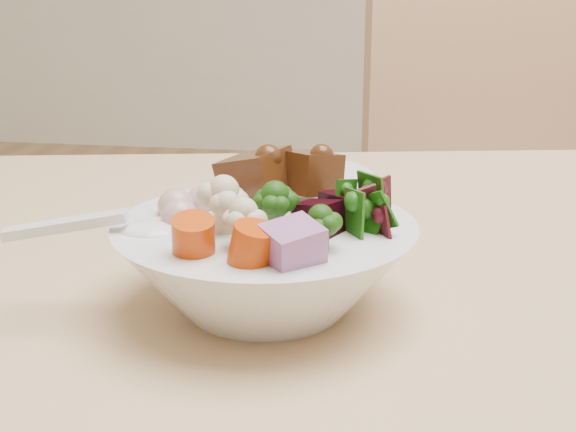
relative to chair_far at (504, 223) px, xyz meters
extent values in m
cube|color=tan|center=(0.03, -0.07, -0.06)|extent=(0.54, 0.54, 0.04)
cube|color=tan|center=(-0.05, 0.11, 0.17)|extent=(0.39, 0.20, 0.45)
cylinder|color=tan|center=(-0.20, 0.02, -0.29)|extent=(0.03, 0.03, 0.42)
cylinder|color=tan|center=(0.12, 0.16, -0.29)|extent=(0.03, 0.03, 0.42)
sphere|color=black|center=(-0.25, -0.80, 0.26)|extent=(0.03, 0.03, 0.03)
sphere|color=beige|center=(-0.28, -0.80, 0.26)|extent=(0.04, 0.04, 0.04)
cube|color=black|center=(-0.21, -0.77, 0.25)|extent=(0.04, 0.04, 0.02)
cube|color=#985C93|center=(-0.23, -0.85, 0.26)|extent=(0.04, 0.05, 0.04)
cylinder|color=#CF4705|center=(-0.29, -0.85, 0.26)|extent=(0.03, 0.03, 0.03)
sphere|color=tan|center=(-0.32, -0.79, 0.25)|extent=(0.02, 0.02, 0.02)
ellipsoid|color=white|center=(-0.34, -0.81, 0.24)|extent=(0.05, 0.04, 0.02)
cube|color=white|center=(-0.39, -0.82, 0.25)|extent=(0.09, 0.03, 0.02)
camera|label=1|loc=(-0.17, -1.30, 0.42)|focal=50.00mm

